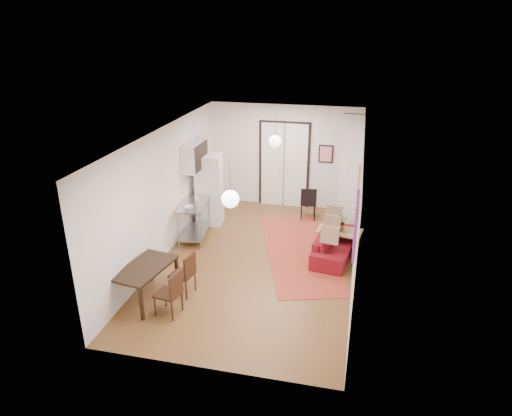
% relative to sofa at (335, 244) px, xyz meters
% --- Properties ---
extents(floor, '(7.00, 7.00, 0.00)m').
position_rel_sofa_xyz_m(floor, '(-1.67, -0.69, -0.28)').
color(floor, brown).
rests_on(floor, ground).
extents(ceiling, '(4.20, 7.00, 0.02)m').
position_rel_sofa_xyz_m(ceiling, '(-1.67, -0.69, 2.62)').
color(ceiling, silver).
rests_on(ceiling, wall_back).
extents(wall_back, '(4.20, 0.02, 2.90)m').
position_rel_sofa_xyz_m(wall_back, '(-1.67, 2.81, 1.17)').
color(wall_back, silver).
rests_on(wall_back, floor).
extents(wall_front, '(4.20, 0.02, 2.90)m').
position_rel_sofa_xyz_m(wall_front, '(-1.67, -4.19, 1.17)').
color(wall_front, silver).
rests_on(wall_front, floor).
extents(wall_left, '(0.02, 7.00, 2.90)m').
position_rel_sofa_xyz_m(wall_left, '(-3.77, -0.69, 1.17)').
color(wall_left, silver).
rests_on(wall_left, floor).
extents(wall_right, '(0.02, 7.00, 2.90)m').
position_rel_sofa_xyz_m(wall_right, '(0.43, -0.69, 1.17)').
color(wall_right, silver).
rests_on(wall_right, floor).
extents(double_doors, '(1.44, 0.06, 2.50)m').
position_rel_sofa_xyz_m(double_doors, '(-1.67, 2.77, 0.92)').
color(double_doors, white).
rests_on(double_doors, wall_back).
extents(stub_partition, '(0.50, 0.10, 2.90)m').
position_rel_sofa_xyz_m(stub_partition, '(0.18, 1.86, 1.17)').
color(stub_partition, silver).
rests_on(stub_partition, floor).
extents(wall_cabinet, '(0.35, 1.00, 0.70)m').
position_rel_sofa_xyz_m(wall_cabinet, '(-3.59, 0.81, 1.62)').
color(wall_cabinet, white).
rests_on(wall_cabinet, wall_left).
extents(painting_popart, '(0.05, 1.00, 1.00)m').
position_rel_sofa_xyz_m(painting_popart, '(0.41, -1.94, 1.37)').
color(painting_popart, red).
rests_on(painting_popart, wall_right).
extents(painting_abstract, '(0.05, 0.50, 0.60)m').
position_rel_sofa_xyz_m(painting_abstract, '(0.41, 0.11, 1.52)').
color(painting_abstract, beige).
rests_on(painting_abstract, wall_right).
extents(poster_back, '(0.40, 0.03, 0.50)m').
position_rel_sofa_xyz_m(poster_back, '(-0.52, 2.78, 1.32)').
color(poster_back, red).
rests_on(poster_back, wall_back).
extents(print_left, '(0.03, 0.44, 0.54)m').
position_rel_sofa_xyz_m(print_left, '(-3.74, 1.31, 1.67)').
color(print_left, '#A76E45').
rests_on(print_left, wall_left).
extents(pendant_back, '(0.30, 0.30, 0.80)m').
position_rel_sofa_xyz_m(pendant_back, '(-1.67, 1.31, 1.97)').
color(pendant_back, white).
rests_on(pendant_back, ceiling).
extents(pendant_front, '(0.30, 0.30, 0.80)m').
position_rel_sofa_xyz_m(pendant_front, '(-1.67, -2.69, 1.97)').
color(pendant_front, white).
rests_on(pendant_front, ceiling).
extents(kilim_rug, '(2.60, 4.26, 0.01)m').
position_rel_sofa_xyz_m(kilim_rug, '(-0.80, -0.01, -0.27)').
color(kilim_rug, '#B3422C').
rests_on(kilim_rug, floor).
extents(sofa, '(1.98, 1.00, 0.55)m').
position_rel_sofa_xyz_m(sofa, '(0.00, 0.00, 0.00)').
color(sofa, maroon).
rests_on(sofa, floor).
extents(coffee_table, '(1.09, 0.71, 0.45)m').
position_rel_sofa_xyz_m(coffee_table, '(0.07, 0.39, 0.11)').
color(coffee_table, '#A7864F').
rests_on(coffee_table, floor).
extents(potted_plant, '(0.44, 0.40, 0.44)m').
position_rel_sofa_xyz_m(potted_plant, '(0.08, 0.39, 0.39)').
color(potted_plant, '#437133').
rests_on(potted_plant, coffee_table).
extents(kitchen_counter, '(0.77, 1.28, 0.92)m').
position_rel_sofa_xyz_m(kitchen_counter, '(-3.42, 0.10, 0.32)').
color(kitchen_counter, '#B2B4B7').
rests_on(kitchen_counter, floor).
extents(bowl, '(0.29, 0.29, 0.05)m').
position_rel_sofa_xyz_m(bowl, '(-3.42, -0.20, 0.67)').
color(bowl, beige).
rests_on(bowl, kitchen_counter).
extents(soap_bottle, '(0.12, 0.12, 0.19)m').
position_rel_sofa_xyz_m(soap_bottle, '(-3.42, 0.35, 0.74)').
color(soap_bottle, teal).
rests_on(soap_bottle, kitchen_counter).
extents(fridge, '(0.74, 0.74, 1.86)m').
position_rel_sofa_xyz_m(fridge, '(-3.35, 1.11, 0.65)').
color(fridge, white).
rests_on(fridge, floor).
extents(dining_table, '(0.93, 1.38, 0.71)m').
position_rel_sofa_xyz_m(dining_table, '(-3.40, -2.62, 0.35)').
color(dining_table, black).
rests_on(dining_table, floor).
extents(dining_chair_near, '(0.48, 0.62, 0.88)m').
position_rel_sofa_xyz_m(dining_chair_near, '(-2.80, -2.18, 0.23)').
color(dining_chair_near, '#331C10').
rests_on(dining_chair_near, floor).
extents(dining_chair_far, '(0.48, 0.62, 0.88)m').
position_rel_sofa_xyz_m(dining_chair_far, '(-2.80, -2.88, 0.23)').
color(dining_chair_far, '#331C10').
rests_on(dining_chair_far, floor).
extents(black_side_chair, '(0.47, 0.47, 0.91)m').
position_rel_sofa_xyz_m(black_side_chair, '(-0.85, 2.05, 0.25)').
color(black_side_chair, black).
rests_on(black_side_chair, floor).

